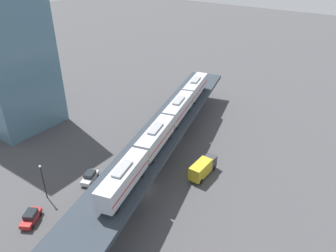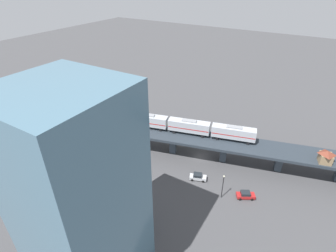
{
  "view_description": "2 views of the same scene",
  "coord_description": "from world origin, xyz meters",
  "px_view_note": "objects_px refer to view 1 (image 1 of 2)",
  "views": [
    {
      "loc": [
        -30.95,
        35.18,
        39.27
      ],
      "look_at": [
        1.31,
        -10.48,
        8.12
      ],
      "focal_mm": 35.0,
      "sensor_mm": 36.0,
      "label": 1
    },
    {
      "loc": [
        58.53,
        23.73,
        47.66
      ],
      "look_at": [
        1.31,
        -10.48,
        8.12
      ],
      "focal_mm": 28.0,
      "sensor_mm": 36.0,
      "label": 2
    }
  ],
  "objects_px": {
    "street_car_red": "(31,217)",
    "street_lamp": "(43,179)",
    "street_car_green": "(176,119)",
    "street_car_silver": "(90,177)",
    "delivery_truck": "(203,168)",
    "office_tower": "(6,52)",
    "subway_train": "(168,121)"
  },
  "relations": [
    {
      "from": "delivery_truck",
      "to": "street_lamp",
      "type": "bearing_deg",
      "value": 48.02
    },
    {
      "from": "delivery_truck",
      "to": "street_lamp",
      "type": "relative_size",
      "value": 1.04
    },
    {
      "from": "delivery_truck",
      "to": "office_tower",
      "type": "relative_size",
      "value": 0.2
    },
    {
      "from": "street_car_green",
      "to": "street_car_silver",
      "type": "relative_size",
      "value": 0.94
    },
    {
      "from": "street_car_green",
      "to": "street_lamp",
      "type": "relative_size",
      "value": 0.64
    },
    {
      "from": "street_car_green",
      "to": "street_car_red",
      "type": "distance_m",
      "value": 41.35
    },
    {
      "from": "street_lamp",
      "to": "office_tower",
      "type": "height_order",
      "value": "office_tower"
    },
    {
      "from": "subway_train",
      "to": "delivery_truck",
      "type": "xyz_separation_m",
      "value": [
        -8.36,
        0.24,
        -7.4
      ]
    },
    {
      "from": "subway_train",
      "to": "street_car_red",
      "type": "bearing_deg",
      "value": 73.18
    },
    {
      "from": "street_car_red",
      "to": "street_lamp",
      "type": "xyz_separation_m",
      "value": [
        2.85,
        -5.06,
        3.17
      ]
    },
    {
      "from": "street_car_green",
      "to": "street_lamp",
      "type": "height_order",
      "value": "street_lamp"
    },
    {
      "from": "subway_train",
      "to": "street_car_red",
      "type": "xyz_separation_m",
      "value": [
        8.09,
        26.75,
        -8.22
      ]
    },
    {
      "from": "delivery_truck",
      "to": "street_car_red",
      "type": "bearing_deg",
      "value": 58.18
    },
    {
      "from": "street_car_red",
      "to": "street_lamp",
      "type": "distance_m",
      "value": 6.62
    },
    {
      "from": "subway_train",
      "to": "street_car_green",
      "type": "distance_m",
      "value": 18.48
    },
    {
      "from": "subway_train",
      "to": "street_car_silver",
      "type": "distance_m",
      "value": 18.17
    },
    {
      "from": "street_car_silver",
      "to": "office_tower",
      "type": "relative_size",
      "value": 0.13
    },
    {
      "from": "street_car_green",
      "to": "street_car_red",
      "type": "relative_size",
      "value": 0.94
    },
    {
      "from": "street_car_green",
      "to": "office_tower",
      "type": "xyz_separation_m",
      "value": [
        31.54,
        22.29,
        17.06
      ]
    },
    {
      "from": "street_car_green",
      "to": "street_car_silver",
      "type": "distance_m",
      "value": 28.64
    },
    {
      "from": "street_car_silver",
      "to": "office_tower",
      "type": "height_order",
      "value": "office_tower"
    },
    {
      "from": "office_tower",
      "to": "street_car_silver",
      "type": "bearing_deg",
      "value": 168.52
    },
    {
      "from": "street_car_red",
      "to": "delivery_truck",
      "type": "distance_m",
      "value": 31.21
    },
    {
      "from": "delivery_truck",
      "to": "street_lamp",
      "type": "height_order",
      "value": "street_lamp"
    },
    {
      "from": "street_car_red",
      "to": "street_car_green",
      "type": "bearing_deg",
      "value": -90.41
    },
    {
      "from": "delivery_truck",
      "to": "office_tower",
      "type": "bearing_deg",
      "value": 8.88
    },
    {
      "from": "street_car_silver",
      "to": "street_lamp",
      "type": "relative_size",
      "value": 0.68
    },
    {
      "from": "street_car_red",
      "to": "delivery_truck",
      "type": "height_order",
      "value": "delivery_truck"
    },
    {
      "from": "subway_train",
      "to": "street_car_red",
      "type": "relative_size",
      "value": 10.36
    },
    {
      "from": "street_lamp",
      "to": "subway_train",
      "type": "bearing_deg",
      "value": -116.76
    },
    {
      "from": "street_car_green",
      "to": "street_lamp",
      "type": "xyz_separation_m",
      "value": [
        3.15,
        36.29,
        3.17
      ]
    },
    {
      "from": "subway_train",
      "to": "office_tower",
      "type": "bearing_deg",
      "value": 11.07
    }
  ]
}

